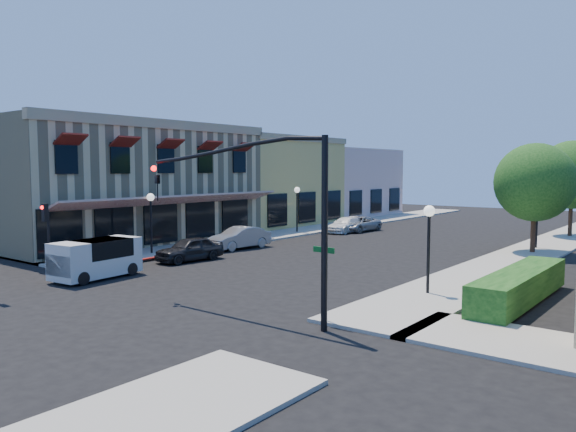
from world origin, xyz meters
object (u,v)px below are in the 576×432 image
Objects in this scene: lamppost_left_near at (151,208)px; white_van at (95,256)px; parked_car_c at (346,225)px; lamppost_left_far at (297,198)px; signal_mast_arm at (270,197)px; parked_car_d at (359,224)px; street_tree_a at (535,182)px; lamppost_right_near at (429,227)px; lamppost_right_far at (537,205)px; parked_car_b at (240,238)px; parked_car_a at (190,249)px; street_name_sign at (324,271)px; secondary_signal at (46,225)px; street_tree_b at (572,175)px.

lamppost_left_near is 0.86× the size of white_van.
lamppost_left_near is at bearing -99.97° from parked_car_c.
signal_mast_arm is at bearing -55.00° from lamppost_left_far.
parked_car_d is at bearing 80.05° from lamppost_left_near.
white_van is at bearing -84.79° from parked_car_d.
street_tree_a reaches higher than lamppost_right_near.
lamppost_right_far reaches higher than parked_car_b.
white_van is 5.97m from parked_car_a.
parked_car_a is (-13.95, -14.09, -3.54)m from street_tree_a.
street_name_sign is 27.07m from parked_car_d.
secondary_signal reaches higher than parked_car_a.
white_van is at bearing -178.88° from street_name_sign.
lamppost_left_near is 3.94m from parked_car_a.
street_name_sign reaches higher than parked_car_c.
signal_mast_arm reaches higher than white_van.
parked_car_d is at bearing 97.10° from parked_car_a.
lamppost_right_near is at bearing -50.13° from parked_car_c.
lamppost_right_far is 0.86× the size of parked_car_b.
lamppost_left_near is 1.00× the size of lamppost_right_far.
parked_car_d is (-14.14, 4.00, -3.61)m from street_tree_a.
signal_mast_arm is 2.41× the size of secondary_signal.
lamppost_left_far is (0.00, 14.00, 0.00)m from lamppost_left_near.
parked_car_a is at bearing -76.63° from lamppost_left_far.
secondary_signal is 11.84m from parked_car_b.
parked_car_c is at bearing 92.25° from white_van.
white_van is 0.99× the size of parked_car_b.
lamppost_right_near is at bearing 67.88° from signal_mast_arm.
white_van is 11.13m from parked_car_b.
street_tree_b is 28.11m from parked_car_a.
secondary_signal is at bearing -170.06° from white_van.
lamppost_right_far is 0.85× the size of parked_car_d.
lamppost_right_far is 18.47m from parked_car_b.
street_tree_b reaches higher than parked_car_b.
lamppost_left_far is at bearing 125.00° from signal_mast_arm.
lamppost_right_near is at bearing 24.34° from white_van.
lamppost_right_near is at bearing 21.78° from secondary_signal.
parked_car_d is at bearing 51.72° from lamppost_left_far.
signal_mast_arm is (-2.94, -20.50, -0.11)m from street_tree_a.
lamppost_right_near is 0.85× the size of parked_car_d.
lamppost_left_near is 14.00m from lamppost_left_far.
street_tree_b is 8.21m from lamppost_right_far.
secondary_signal is at bearing -129.21° from street_tree_a.
lamppost_left_far is at bearing -149.97° from street_tree_b.
parked_car_c is at bearing 120.50° from street_name_sign.
parked_car_d is (-11.20, 24.50, -3.50)m from signal_mast_arm.
lamppost_right_far reaches higher than parked_car_d.
street_tree_a is at bearing 81.83° from signal_mast_arm.
white_van is (-13.66, -30.04, -3.52)m from street_tree_b.
parked_car_b is at bearing 161.21° from lamppost_right_near.
secondary_signal is at bearing -88.61° from lamppost_left_far.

